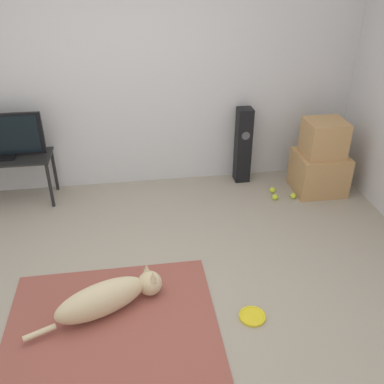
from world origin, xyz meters
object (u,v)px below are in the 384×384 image
cardboard_box_upper (324,138)px  floor_speaker (243,145)px  frisbee (252,316)px  dog (109,297)px  cardboard_box_lower (319,172)px  tennis_ball_near_speaker (293,196)px  tennis_ball_loose_on_carpet (272,190)px  tv_stand (0,164)px  tennis_ball_by_boxes (275,197)px

cardboard_box_upper → floor_speaker: size_ratio=0.47×
frisbee → cardboard_box_upper: 2.29m
dog → cardboard_box_lower: 2.83m
frisbee → tennis_ball_near_speaker: tennis_ball_near_speaker is taller
dog → tennis_ball_loose_on_carpet: size_ratio=15.54×
floor_speaker → cardboard_box_upper: bearing=-25.8°
cardboard_box_lower → tv_stand: (-3.49, 0.26, 0.24)m
tennis_ball_near_speaker → tennis_ball_loose_on_carpet: (-0.19, 0.16, 0.00)m
tennis_ball_loose_on_carpet → cardboard_box_upper: bearing=-1.9°
cardboard_box_upper → tennis_ball_loose_on_carpet: 0.81m
cardboard_box_upper → tennis_ball_loose_on_carpet: cardboard_box_upper is taller
cardboard_box_lower → tennis_ball_by_boxes: (-0.55, -0.15, -0.19)m
tv_stand → tennis_ball_by_boxes: size_ratio=16.21×
frisbee → tennis_ball_near_speaker: size_ratio=3.13×
frisbee → floor_speaker: (0.46, 2.19, 0.44)m
dog → floor_speaker: floor_speaker is taller
floor_speaker → tennis_ball_by_boxes: 0.72m
tv_stand → dog: bearing=-58.3°
cardboard_box_lower → tennis_ball_by_boxes: 0.60m
dog → cardboard_box_lower: (2.35, 1.58, 0.08)m
cardboard_box_lower → tv_stand: size_ratio=0.52×
floor_speaker → tennis_ball_loose_on_carpet: size_ratio=13.59×
cardboard_box_lower → cardboard_box_upper: cardboard_box_upper is taller
frisbee → tv_stand: (-2.21, 2.08, 0.45)m
cardboard_box_upper → dog: bearing=-146.1°
cardboard_box_lower → tennis_ball_loose_on_carpet: size_ratio=8.35×
floor_speaker → tennis_ball_near_speaker: floor_speaker is taller
frisbee → cardboard_box_lower: 2.22m
dog → tennis_ball_by_boxes: (1.80, 1.43, -0.11)m
cardboard_box_lower → floor_speaker: 0.92m
cardboard_box_upper → tennis_ball_loose_on_carpet: (-0.52, 0.02, -0.62)m
dog → tv_stand: (-1.14, 1.84, 0.32)m
cardboard_box_upper → tennis_ball_near_speaker: (-0.33, -0.14, -0.62)m
tennis_ball_loose_on_carpet → frisbee: bearing=-112.2°
frisbee → cardboard_box_upper: bearing=55.0°
cardboard_box_lower → tennis_ball_near_speaker: cardboard_box_lower is taller
frisbee → cardboard_box_lower: (1.27, 1.81, 0.21)m
cardboard_box_lower → floor_speaker: (-0.81, 0.37, 0.22)m
frisbee → dog: bearing=167.7°
tv_stand → cardboard_box_lower: bearing=-4.3°
tennis_ball_by_boxes → frisbee: bearing=-113.5°
tennis_ball_by_boxes → tennis_ball_loose_on_carpet: bearing=82.9°
floor_speaker → tennis_ball_by_boxes: bearing=-63.7°
dog → tv_stand: tv_stand is taller
cardboard_box_lower → tennis_ball_near_speaker: bearing=-155.2°
dog → tennis_ball_near_speaker: size_ratio=15.54×
frisbee → cardboard_box_upper: size_ratio=0.49×
cardboard_box_upper → tv_stand: size_ratio=0.39×
tennis_ball_by_boxes → tennis_ball_near_speaker: size_ratio=1.00×
dog → floor_speaker: size_ratio=1.14×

